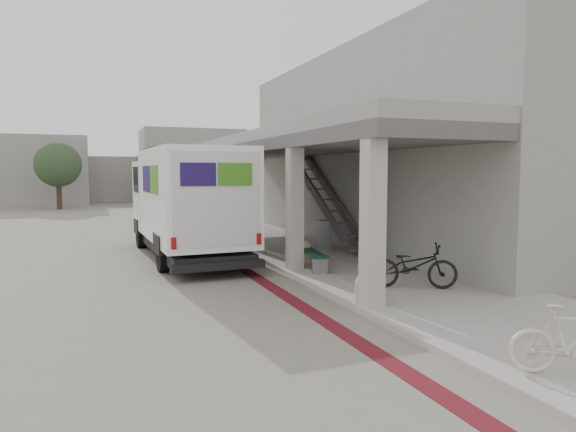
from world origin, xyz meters
name	(u,v)px	position (x,y,z in m)	size (l,w,h in m)	color
ground	(222,284)	(0.00, 0.00, 0.00)	(120.00, 120.00, 0.00)	slate
bike_lane_stripe	(239,266)	(1.00, 2.00, 0.01)	(0.35, 40.00, 0.01)	#5B121A
sidewalk	(367,270)	(4.00, 0.00, 0.06)	(4.40, 28.00, 0.12)	gray
transit_building	(374,152)	(6.83, 4.50, 3.40)	(7.60, 17.00, 7.00)	gray
distant_backdrop	(91,171)	(-2.84, 35.89, 2.70)	(28.00, 10.00, 6.50)	gray
tree_left	(58,165)	(-5.00, 28.00, 3.18)	(3.20, 3.20, 4.80)	#38281C
tree_mid	(156,165)	(2.00, 30.00, 3.18)	(3.20, 3.20, 4.80)	#38281C
tree_right	(255,166)	(10.00, 29.00, 3.18)	(3.20, 3.20, 4.80)	#38281C
fedex_truck	(187,201)	(-0.10, 4.14, 1.79)	(2.71, 7.96, 3.37)	black
bench	(312,256)	(2.60, 0.49, 0.44)	(0.68, 1.93, 0.44)	slate
bollard_near	(365,288)	(2.10, -3.23, 0.41)	(0.38, 0.38, 0.58)	tan
bollard_far	(304,251)	(2.73, 1.38, 0.44)	(0.43, 0.43, 0.64)	tan
utility_cabinet	(323,235)	(4.30, 3.46, 0.60)	(0.43, 0.58, 0.97)	gray
bicycle_black	(413,266)	(3.74, -2.50, 0.62)	(0.67, 1.92, 1.01)	black
bicycle_cream	(572,341)	(2.73, -7.39, 0.58)	(0.43, 1.54, 0.92)	beige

